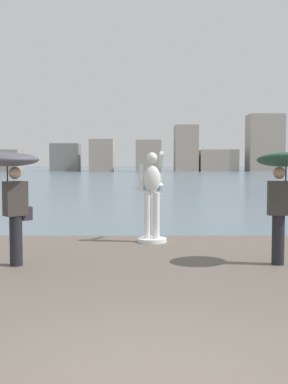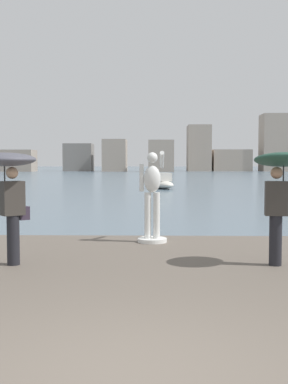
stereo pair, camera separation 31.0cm
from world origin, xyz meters
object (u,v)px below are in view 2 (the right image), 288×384
at_px(onlooker_right, 281,177).
at_px(boat_mid, 163,183).
at_px(onlooker_left, 7,175).
at_px(statue_white_figure, 152,200).

height_order(onlooker_right, boat_mid, onlooker_right).
distance_m(onlooker_left, onlooker_right, 4.78).
bearing_deg(onlooker_left, boat_mid, 84.31).
relative_size(statue_white_figure, boat_mid, 0.47).
distance_m(onlooker_right, boat_mid, 31.93).
distance_m(statue_white_figure, onlooker_left, 3.63).
relative_size(onlooker_right, boat_mid, 0.46).
bearing_deg(statue_white_figure, onlooker_right, -46.95).
relative_size(statue_white_figure, onlooker_left, 1.04).
height_order(statue_white_figure, onlooker_right, statue_white_figure).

